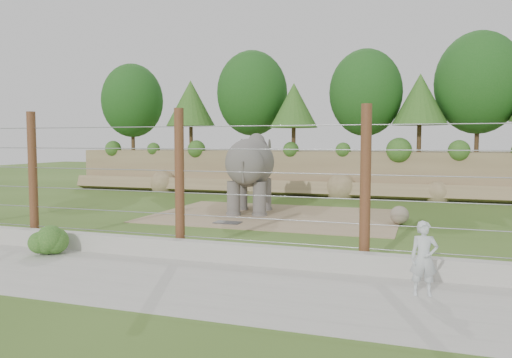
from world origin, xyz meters
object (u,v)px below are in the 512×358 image
(stone_ball, at_px, (400,215))
(barrier_fence, at_px, (180,182))
(zookeeper, at_px, (424,258))
(elephant, at_px, (250,174))

(stone_ball, distance_m, barrier_fence, 8.96)
(barrier_fence, height_order, zookeeper, barrier_fence)
(elephant, relative_size, zookeeper, 2.76)
(elephant, distance_m, zookeeper, 12.19)
(elephant, xyz_separation_m, zookeeper, (7.17, -9.82, -0.92))
(elephant, xyz_separation_m, stone_ball, (6.29, -1.14, -1.32))
(elephant, distance_m, stone_ball, 6.53)
(elephant, height_order, barrier_fence, barrier_fence)
(stone_ball, bearing_deg, barrier_fence, -128.62)
(barrier_fence, bearing_deg, zookeeper, -15.71)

